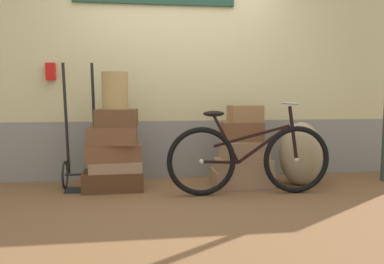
{
  "coord_description": "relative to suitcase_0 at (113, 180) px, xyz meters",
  "views": [
    {
      "loc": [
        -0.48,
        -3.95,
        1.06
      ],
      "look_at": [
        0.08,
        0.13,
        0.63
      ],
      "focal_mm": 36.05,
      "sensor_mm": 36.0,
      "label": 1
    }
  ],
  "objects": [
    {
      "name": "suitcase_6",
      "position": [
        1.44,
        -0.03,
        0.14
      ],
      "size": [
        0.64,
        0.41,
        0.12
      ],
      "primitive_type": "cube",
      "rotation": [
        0.0,
        0.0,
        -0.04
      ],
      "color": "#937051",
      "rests_on": "suitcase_5"
    },
    {
      "name": "station_building",
      "position": [
        0.78,
        0.6,
        1.31
      ],
      "size": [
        7.24,
        0.74,
        2.83
      ],
      "color": "gray",
      "rests_on": "ground"
    },
    {
      "name": "suitcase_2",
      "position": [
        -0.0,
        0.01,
        0.31
      ],
      "size": [
        0.62,
        0.41,
        0.18
      ],
      "primitive_type": "cube",
      "rotation": [
        0.0,
        0.0,
        0.12
      ],
      "color": "brown",
      "rests_on": "suitcase_1"
    },
    {
      "name": "burlap_sack",
      "position": [
        2.12,
        -0.05,
        0.26
      ],
      "size": [
        0.49,
        0.41,
        0.72
      ],
      "primitive_type": "ellipsoid",
      "color": "#9E8966",
      "rests_on": "ground"
    },
    {
      "name": "suitcase_5",
      "position": [
        1.44,
        0.0,
        -0.01
      ],
      "size": [
        0.66,
        0.46,
        0.18
      ],
      "primitive_type": "cube",
      "rotation": [
        0.0,
        0.0,
        -0.01
      ],
      "color": "#937051",
      "rests_on": "ground"
    },
    {
      "name": "wicker_basket",
      "position": [
        0.04,
        -0.01,
        0.97
      ],
      "size": [
        0.28,
        0.28,
        0.39
      ],
      "primitive_type": "cylinder",
      "color": "#A8844C",
      "rests_on": "suitcase_4"
    },
    {
      "name": "suitcase_3",
      "position": [
        0.0,
        -0.0,
        0.49
      ],
      "size": [
        0.52,
        0.39,
        0.19
      ],
      "primitive_type": "cube",
      "rotation": [
        0.0,
        0.0,
        -0.04
      ],
      "color": "brown",
      "rests_on": "suitcase_2"
    },
    {
      "name": "bicycle",
      "position": [
        1.41,
        -0.38,
        0.27
      ],
      "size": [
        1.72,
        0.46,
        0.96
      ],
      "color": "black",
      "rests_on": "ground"
    },
    {
      "name": "ground",
      "position": [
        0.78,
        -0.24,
        -0.13
      ],
      "size": [
        9.24,
        5.2,
        0.06
      ],
      "primitive_type": "cube",
      "color": "brown"
    },
    {
      "name": "suitcase_8",
      "position": [
        1.44,
        0.01,
        0.52
      ],
      "size": [
        0.47,
        0.32,
        0.22
      ],
      "primitive_type": "cube",
      "rotation": [
        0.0,
        0.0,
        -0.07
      ],
      "color": "brown",
      "rests_on": "suitcase_7"
    },
    {
      "name": "suitcase_0",
      "position": [
        0.0,
        0.0,
        0.0
      ],
      "size": [
        0.65,
        0.4,
        0.21
      ],
      "primitive_type": "cube",
      "rotation": [
        0.0,
        0.0,
        0.03
      ],
      "color": "#4C2D19",
      "rests_on": "ground"
    },
    {
      "name": "luggage_trolley",
      "position": [
        -0.35,
        0.1,
        0.21
      ],
      "size": [
        0.38,
        0.38,
        1.37
      ],
      "color": "black",
      "rests_on": "ground"
    },
    {
      "name": "suitcase_1",
      "position": [
        0.03,
        0.0,
        0.16
      ],
      "size": [
        0.57,
        0.4,
        0.11
      ],
      "primitive_type": "cube",
      "rotation": [
        0.0,
        0.0,
        0.03
      ],
      "color": "#937051",
      "rests_on": "suitcase_0"
    },
    {
      "name": "suitcase_7",
      "position": [
        1.46,
        -0.01,
        0.31
      ],
      "size": [
        0.53,
        0.38,
        0.2
      ],
      "primitive_type": "cube",
      "rotation": [
        0.0,
        0.0,
        0.09
      ],
      "color": "#937051",
      "rests_on": "suitcase_6"
    },
    {
      "name": "suitcase_9",
      "position": [
        1.47,
        0.01,
        0.72
      ],
      "size": [
        0.38,
        0.26,
        0.19
      ],
      "primitive_type": "cube",
      "rotation": [
        0.0,
        0.0,
        0.08
      ],
      "color": "olive",
      "rests_on": "suitcase_8"
    },
    {
      "name": "suitcase_4",
      "position": [
        0.05,
        -0.03,
        0.68
      ],
      "size": [
        0.45,
        0.33,
        0.19
      ],
      "primitive_type": "cube",
      "rotation": [
        0.0,
        0.0,
        -0.1
      ],
      "color": "brown",
      "rests_on": "suitcase_3"
    }
  ]
}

